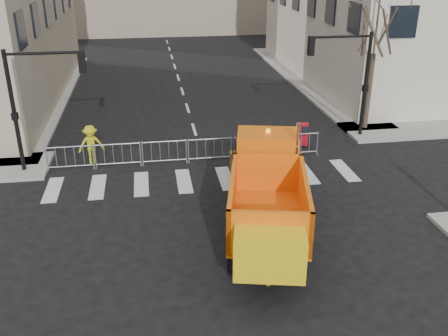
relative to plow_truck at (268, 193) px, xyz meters
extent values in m
plane|color=black|center=(-1.36, -0.75, -1.61)|extent=(120.00, 120.00, 0.00)
cube|color=gray|center=(-1.36, 7.75, -1.54)|extent=(64.00, 5.00, 0.15)
cylinder|color=black|center=(-9.36, 6.75, 1.09)|extent=(0.18, 0.18, 5.40)
cylinder|color=black|center=(7.14, 8.75, 1.09)|extent=(0.18, 0.18, 5.40)
cube|color=black|center=(0.05, 0.21, -0.71)|extent=(3.66, 7.20, 0.43)
cylinder|color=black|center=(-0.39, 2.86, -1.09)|extent=(0.56, 1.10, 1.05)
cylinder|color=black|center=(1.57, 2.42, -1.09)|extent=(0.56, 1.10, 1.05)
cylinder|color=black|center=(-1.21, -0.78, -1.09)|extent=(0.56, 1.10, 1.05)
cylinder|color=black|center=(0.75, -1.22, -1.09)|extent=(0.56, 1.10, 1.05)
cylinder|color=black|center=(-1.48, -1.99, -1.09)|extent=(0.56, 1.10, 1.05)
cylinder|color=black|center=(0.48, -2.43, -1.09)|extent=(0.56, 1.10, 1.05)
cube|color=orange|center=(0.72, 3.20, -0.04)|extent=(2.30, 1.93, 0.96)
cube|color=orange|center=(0.45, 1.98, 0.54)|extent=(2.48, 1.98, 1.72)
cylinder|color=silver|center=(1.27, 1.06, 0.87)|extent=(0.13, 0.13, 2.29)
cube|color=orange|center=(-0.25, -1.09, 0.30)|extent=(3.26, 4.63, 1.58)
cube|color=yellow|center=(-0.82, -3.61, 0.01)|extent=(2.08, 1.35, 1.24)
cube|color=brown|center=(1.08, 4.78, -0.99)|extent=(3.11, 1.21, 1.07)
imported|color=black|center=(1.42, 5.65, -0.82)|extent=(0.58, 0.38, 1.60)
imported|color=black|center=(2.43, 5.27, -0.72)|extent=(0.97, 0.82, 1.79)
imported|color=black|center=(0.11, 5.35, -0.61)|extent=(1.00, 1.27, 2.02)
imported|color=gold|center=(-6.41, 7.02, -0.58)|extent=(1.24, 0.83, 1.78)
cube|color=red|center=(3.71, 7.75, -0.91)|extent=(0.55, 0.52, 1.10)
camera|label=1|loc=(-3.77, -14.50, 7.52)|focal=40.00mm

